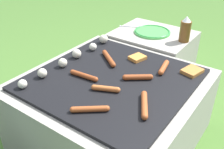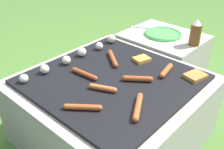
% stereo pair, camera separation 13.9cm
% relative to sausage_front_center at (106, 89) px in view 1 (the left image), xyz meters
% --- Properties ---
extents(ground_plane, '(14.00, 14.00, 0.00)m').
position_rel_sausage_front_center_xyz_m(ground_plane, '(0.12, 0.05, -0.43)').
color(ground_plane, '#47702D').
extents(grill, '(0.91, 0.91, 0.42)m').
position_rel_sausage_front_center_xyz_m(grill, '(0.12, 0.05, -0.23)').
color(grill, '#9E998E').
rests_on(grill, ground_plane).
extents(side_ledge, '(0.47, 0.56, 0.42)m').
position_rel_sausage_front_center_xyz_m(side_ledge, '(0.82, 0.17, -0.22)').
color(side_ledge, '#9E998E').
rests_on(side_ledge, ground_plane).
extents(sausage_back_right, '(0.18, 0.11, 0.03)m').
position_rel_sausage_front_center_xyz_m(sausage_back_right, '(-0.00, -0.22, 0.00)').
color(sausage_back_right, '#A34C23').
rests_on(sausage_back_right, grill).
extents(sausage_mid_left, '(0.11, 0.14, 0.03)m').
position_rel_sausage_front_center_xyz_m(sausage_mid_left, '(0.18, -0.07, 0.00)').
color(sausage_mid_left, '#93421E').
rests_on(sausage_mid_left, grill).
extents(sausage_mid_right, '(0.15, 0.05, 0.03)m').
position_rel_sausage_front_center_xyz_m(sausage_mid_right, '(0.36, -0.14, 0.00)').
color(sausage_mid_right, '#A34C23').
rests_on(sausage_mid_right, grill).
extents(sausage_front_center, '(0.08, 0.14, 0.03)m').
position_rel_sausage_front_center_xyz_m(sausage_front_center, '(0.00, 0.00, 0.00)').
color(sausage_front_center, '#B7602D').
rests_on(sausage_front_center, grill).
extents(sausage_front_right, '(0.04, 0.18, 0.03)m').
position_rel_sausage_front_center_xyz_m(sausage_front_right, '(0.03, 0.17, -0.00)').
color(sausage_front_right, '#93421E').
rests_on(sausage_front_right, grill).
extents(sausage_front_left, '(0.13, 0.17, 0.03)m').
position_rel_sausage_front_center_xyz_m(sausage_front_left, '(0.27, 0.18, 0.00)').
color(sausage_front_left, '#93421E').
rests_on(sausage_front_left, grill).
extents(sausage_back_left, '(0.12, 0.14, 0.03)m').
position_rel_sausage_front_center_xyz_m(sausage_back_left, '(-0.17, -0.04, -0.00)').
color(sausage_back_left, '#A34C23').
rests_on(sausage_back_left, grill).
extents(bread_slice_center, '(0.11, 0.10, 0.02)m').
position_rel_sausage_front_center_xyz_m(bread_slice_center, '(0.38, 0.04, -0.00)').
color(bread_slice_center, '#D18438').
rests_on(bread_slice_center, grill).
extents(bread_slice_left, '(0.13, 0.11, 0.02)m').
position_rel_sausage_front_center_xyz_m(bread_slice_left, '(0.42, -0.28, -0.00)').
color(bread_slice_left, '#B27033').
rests_on(bread_slice_left, grill).
extents(mushroom_row, '(0.73, 0.07, 0.06)m').
position_rel_sausage_front_center_xyz_m(mushroom_row, '(0.16, 0.35, 0.01)').
color(mushroom_row, silver).
rests_on(mushroom_row, grill).
extents(plate_colorful, '(0.27, 0.27, 0.02)m').
position_rel_sausage_front_center_xyz_m(plate_colorful, '(0.82, 0.18, -0.01)').
color(plate_colorful, '#4CB24C').
rests_on(plate_colorful, side_ledge).
extents(condiment_bottle, '(0.07, 0.07, 0.18)m').
position_rel_sausage_front_center_xyz_m(condiment_bottle, '(0.81, -0.08, 0.07)').
color(condiment_bottle, brown).
rests_on(condiment_bottle, side_ledge).
extents(fork_utensil, '(0.10, 0.17, 0.01)m').
position_rel_sausage_front_center_xyz_m(fork_utensil, '(0.82, 0.37, -0.01)').
color(fork_utensil, silver).
rests_on(fork_utensil, side_ledge).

